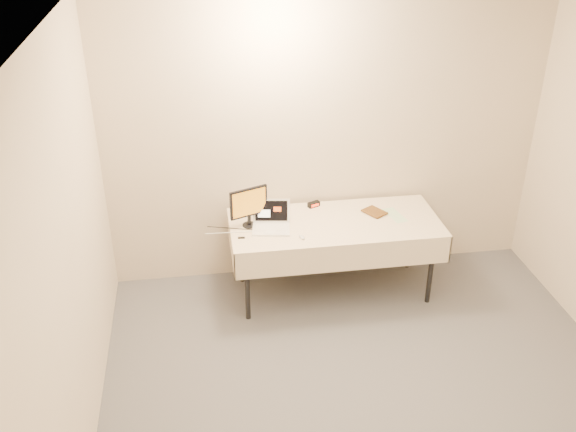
{
  "coord_description": "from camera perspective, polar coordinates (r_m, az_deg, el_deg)",
  "views": [
    {
      "loc": [
        -1.16,
        -2.79,
        3.47
      ],
      "look_at": [
        -0.43,
        1.99,
        0.86
      ],
      "focal_mm": 40.0,
      "sensor_mm": 36.0,
      "label": 1
    }
  ],
  "objects": [
    {
      "name": "usb_dongle",
      "position": [
        5.42,
        -4.17,
        -1.94
      ],
      "size": [
        0.06,
        0.02,
        0.01
      ],
      "primitive_type": "cube",
      "rotation": [
        0.0,
        0.0,
        -0.09
      ],
      "color": "black",
      "rests_on": "table"
    },
    {
      "name": "back_wall",
      "position": [
        5.82,
        3.45,
        6.92
      ],
      "size": [
        4.0,
        0.1,
        2.7
      ],
      "primitive_type": "cube",
      "color": "beige",
      "rests_on": "ground"
    },
    {
      "name": "paper_form",
      "position": [
        5.85,
        9.48,
        0.08
      ],
      "size": [
        0.17,
        0.31,
        0.0
      ],
      "primitive_type": "cube",
      "rotation": [
        0.0,
        0.0,
        0.21
      ],
      "color": "#BBDDAF",
      "rests_on": "table"
    },
    {
      "name": "laptop",
      "position": [
        5.56,
        -1.51,
        -0.49
      ],
      "size": [
        0.36,
        0.33,
        0.22
      ],
      "rotation": [
        0.0,
        0.0,
        -0.16
      ],
      "color": "white",
      "rests_on": "table"
    },
    {
      "name": "clicker",
      "position": [
        5.41,
        1.24,
        -1.88
      ],
      "size": [
        0.06,
        0.09,
        0.02
      ],
      "primitive_type": "ellipsoid",
      "rotation": [
        0.0,
        0.0,
        0.34
      ],
      "color": "#BDBDC0",
      "rests_on": "table"
    },
    {
      "name": "book",
      "position": [
        5.76,
        7.24,
        0.92
      ],
      "size": [
        0.14,
        0.09,
        0.2
      ],
      "primitive_type": "imported",
      "rotation": [
        0.0,
        0.0,
        0.55
      ],
      "color": "#8D5819",
      "rests_on": "table"
    },
    {
      "name": "table",
      "position": [
        5.71,
        4.19,
        -1.06
      ],
      "size": [
        1.86,
        0.81,
        0.74
      ],
      "color": "black",
      "rests_on": "ground"
    },
    {
      "name": "monitor",
      "position": [
        5.51,
        -3.51,
        1.06
      ],
      "size": [
        0.33,
        0.16,
        0.36
      ],
      "rotation": [
        0.0,
        0.0,
        0.37
      ],
      "color": "black",
      "rests_on": "table"
    },
    {
      "name": "alarm_clock",
      "position": [
        5.91,
        2.3,
        1.05
      ],
      "size": [
        0.12,
        0.09,
        0.05
      ],
      "rotation": [
        0.0,
        0.0,
        0.42
      ],
      "color": "black",
      "rests_on": "table"
    }
  ]
}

